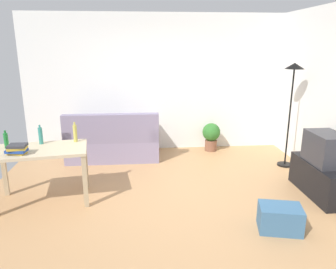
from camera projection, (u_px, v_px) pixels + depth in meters
ground_plane at (164, 194)px, 4.75m from camera, size 5.20×4.40×0.02m
wall_rear at (156, 83)px, 6.49m from camera, size 5.20×0.10×2.70m
couch at (113, 143)px, 6.11m from camera, size 1.70×0.84×0.92m
tv_stand at (322, 179)px, 4.64m from camera, size 0.44×1.10×0.48m
tv at (326, 148)px, 4.51m from camera, size 0.41×0.60×0.44m
torchiere_lamp at (293, 87)px, 5.45m from camera, size 0.32×0.32×1.81m
desk at (41, 156)px, 4.34m from camera, size 1.29×0.86×0.76m
potted_plant at (211, 135)px, 6.57m from camera, size 0.36×0.36×0.57m
storage_box at (280, 218)px, 3.76m from camera, size 0.54×0.44×0.30m
bottle_green at (6, 140)px, 4.31m from camera, size 0.06×0.06×0.24m
bottle_tall at (41, 136)px, 4.50m from camera, size 0.06×0.06×0.27m
bottle_squat at (75, 133)px, 4.59m from camera, size 0.05×0.05×0.29m
book_stack at (17, 149)px, 4.08m from camera, size 0.26×0.19×0.13m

